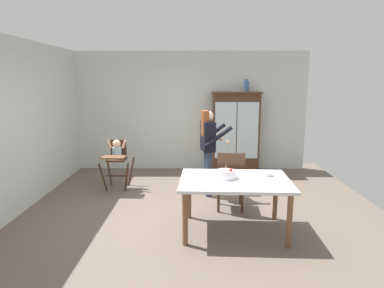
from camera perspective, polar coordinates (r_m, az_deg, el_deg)
name	(u,v)px	position (r m, az deg, el deg)	size (l,w,h in m)	color
ground_plane	(188,210)	(5.38, -0.71, -11.40)	(6.24, 6.24, 0.00)	#66564C
wall_back	(190,111)	(7.64, -0.33, 5.65)	(5.32, 0.06, 2.70)	silver
wall_left	(16,127)	(5.72, -28.12, 2.67)	(0.06, 5.32, 2.70)	silver
china_cabinet	(235,132)	(7.49, 7.50, 2.06)	(1.09, 0.48, 1.81)	#422819
ceramic_vase	(246,86)	(7.44, 9.32, 9.83)	(0.13, 0.13, 0.27)	#3D567F
high_chair_with_toddler	(117,155)	(6.42, -12.84, -1.89)	(0.58, 0.68, 0.95)	#422819
adult_person	(208,142)	(5.84, 2.83, 0.27)	(0.58, 0.56, 1.53)	#33425B
dining_table	(235,186)	(4.51, 7.38, -7.14)	(1.50, 1.09, 0.74)	silver
birthday_cake	(226,174)	(4.50, 5.85, -5.23)	(0.28, 0.28, 0.19)	white
serving_bowl	(265,174)	(4.72, 12.56, -5.02)	(0.18, 0.18, 0.06)	silver
dining_chair_far_side	(231,177)	(5.23, 6.68, -5.67)	(0.47, 0.47, 0.96)	#422819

